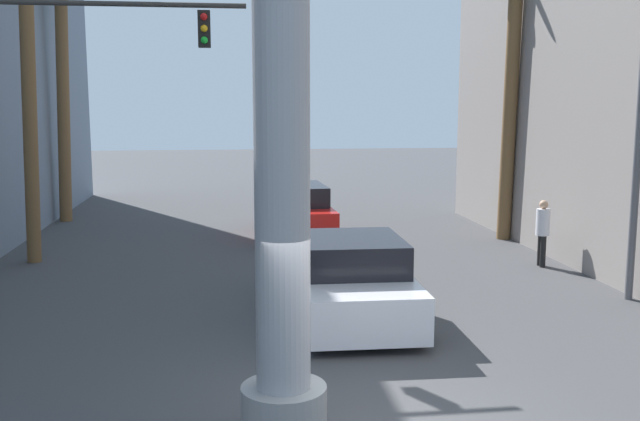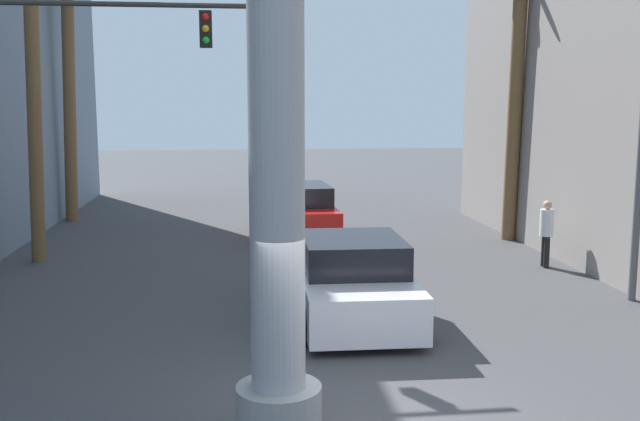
{
  "view_description": "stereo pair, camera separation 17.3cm",
  "coord_description": "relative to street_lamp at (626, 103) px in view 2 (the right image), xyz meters",
  "views": [
    {
      "loc": [
        -1.6,
        -8.41,
        4.03
      ],
      "look_at": [
        0.0,
        3.9,
        2.17
      ],
      "focal_mm": 40.0,
      "sensor_mm": 36.0,
      "label": 1
    },
    {
      "loc": [
        -1.43,
        -8.43,
        4.03
      ],
      "look_at": [
        0.0,
        3.9,
        2.17
      ],
      "focal_mm": 40.0,
      "sensor_mm": 36.0,
      "label": 2
    }
  ],
  "objects": [
    {
      "name": "car_far",
      "position": [
        -5.77,
        8.41,
        -3.32
      ],
      "size": [
        2.15,
        4.53,
        1.56
      ],
      "color": "black",
      "rests_on": "ground"
    },
    {
      "name": "palm_tree_mid_left",
      "position": [
        -12.67,
        5.16,
        1.49
      ],
      "size": [
        2.69,
        2.74,
        9.41
      ],
      "color": "brown",
      "rests_on": "ground"
    },
    {
      "name": "pedestrian_mid_right",
      "position": [
        -0.1,
        3.14,
        -3.08
      ],
      "size": [
        0.37,
        0.37,
        1.68
      ],
      "color": "black",
      "rests_on": "ground"
    },
    {
      "name": "ground_plane",
      "position": [
        -6.27,
        4.92,
        -4.05
      ],
      "size": [
        92.67,
        92.67,
        0.0
      ],
      "primitive_type": "plane",
      "color": "#424244"
    },
    {
      "name": "palm_tree_mid_right",
      "position": [
        0.38,
        6.62,
        0.43
      ],
      "size": [
        2.28,
        2.36,
        7.85
      ],
      "color": "brown",
      "rests_on": "ground"
    },
    {
      "name": "palm_tree_far_left",
      "position": [
        -13.4,
        12.03,
        0.69
      ],
      "size": [
        2.75,
        2.75,
        8.26
      ],
      "color": "brown",
      "rests_on": "ground"
    },
    {
      "name": "car_lead",
      "position": [
        -5.57,
        -0.28,
        -3.35
      ],
      "size": [
        2.2,
        5.24,
        1.56
      ],
      "color": "black",
      "rests_on": "ground"
    },
    {
      "name": "traffic_light_mast",
      "position": [
        -11.22,
        0.92,
        0.22
      ],
      "size": [
        5.54,
        0.32,
        6.03
      ],
      "color": "#333333",
      "rests_on": "ground"
    },
    {
      "name": "street_lamp",
      "position": [
        0.0,
        0.0,
        0.0
      ],
      "size": [
        2.42,
        0.28,
        6.65
      ],
      "color": "#59595E",
      "rests_on": "ground"
    }
  ]
}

